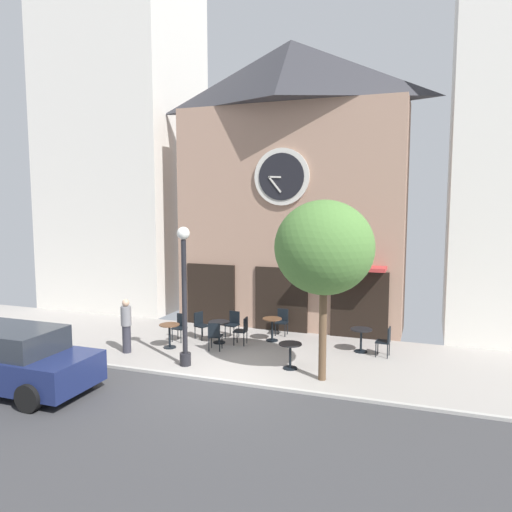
# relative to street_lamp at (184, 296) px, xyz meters

# --- Properties ---
(ground_plane) EXTENTS (27.37, 11.48, 0.13)m
(ground_plane) POSITION_rel_street_lamp_xyz_m (1.55, -1.18, -2.03)
(ground_plane) COLOR gray
(clock_building) EXTENTS (8.30, 3.22, 10.41)m
(clock_building) POSITION_rel_street_lamp_xyz_m (1.48, 5.55, 3.39)
(clock_building) COLOR #9E7A66
(clock_building) RESTS_ON ground_plane
(neighbor_building_left) EXTENTS (6.07, 4.90, 14.80)m
(neighbor_building_left) POSITION_rel_street_lamp_xyz_m (-6.69, 7.00, 5.39)
(neighbor_building_left) COLOR silver
(neighbor_building_left) RESTS_ON ground_plane
(street_lamp) EXTENTS (0.36, 0.36, 3.94)m
(street_lamp) POSITION_rel_street_lamp_xyz_m (0.00, 0.00, 0.00)
(street_lamp) COLOR black
(street_lamp) RESTS_ON ground_plane
(street_tree) EXTENTS (2.55, 2.30, 4.68)m
(street_tree) POSITION_rel_street_lamp_xyz_m (3.90, 0.19, 1.45)
(street_tree) COLOR brown
(street_tree) RESTS_ON ground_plane
(cafe_table_rightmost) EXTENTS (0.64, 0.64, 0.76)m
(cafe_table_rightmost) POSITION_rel_street_lamp_xyz_m (-1.27, 1.34, -1.49)
(cafe_table_rightmost) COLOR black
(cafe_table_rightmost) RESTS_ON ground_plane
(cafe_table_near_door) EXTENTS (0.69, 0.69, 0.72)m
(cafe_table_near_door) POSITION_rel_street_lamp_xyz_m (-0.00, 2.36, -1.50)
(cafe_table_near_door) COLOR black
(cafe_table_near_door) RESTS_ON ground_plane
(cafe_table_near_curb) EXTENTS (0.65, 0.65, 0.77)m
(cafe_table_near_curb) POSITION_rel_street_lamp_xyz_m (1.57, 3.17, -1.48)
(cafe_table_near_curb) COLOR black
(cafe_table_near_curb) RESTS_ON ground_plane
(cafe_table_center_left) EXTENTS (0.64, 0.64, 0.72)m
(cafe_table_center_left) POSITION_rel_street_lamp_xyz_m (2.88, 0.73, -1.52)
(cafe_table_center_left) COLOR black
(cafe_table_center_left) RESTS_ON ground_plane
(cafe_table_leftmost) EXTENTS (0.67, 0.67, 0.73)m
(cafe_table_leftmost) POSITION_rel_street_lamp_xyz_m (4.53, 2.95, -1.50)
(cafe_table_leftmost) COLOR black
(cafe_table_leftmost) RESTS_ON ground_plane
(cafe_chair_by_entrance) EXTENTS (0.47, 0.47, 0.90)m
(cafe_chair_by_entrance) POSITION_rel_street_lamp_xyz_m (0.22, 1.54, -1.47)
(cafe_chair_by_entrance) COLOR black
(cafe_chair_by_entrance) RESTS_ON ground_plane
(cafe_chair_near_tree) EXTENTS (0.43, 0.43, 0.90)m
(cafe_chair_near_tree) POSITION_rel_street_lamp_xyz_m (-1.32, 2.17, -1.47)
(cafe_chair_near_tree) COLOR black
(cafe_chair_near_tree) RESTS_ON ground_plane
(cafe_chair_right_end) EXTENTS (0.45, 0.45, 0.90)m
(cafe_chair_right_end) POSITION_rel_street_lamp_xyz_m (0.18, 3.13, -1.47)
(cafe_chair_right_end) COLOR black
(cafe_chair_right_end) RESTS_ON ground_plane
(cafe_chair_near_lamp) EXTENTS (0.41, 0.41, 0.90)m
(cafe_chair_near_lamp) POSITION_rel_street_lamp_xyz_m (1.66, 4.04, -1.47)
(cafe_chair_near_lamp) COLOR black
(cafe_chair_near_lamp) RESTS_ON ground_plane
(cafe_chair_left_end) EXTENTS (0.43, 0.43, 0.90)m
(cafe_chair_left_end) POSITION_rel_street_lamp_xyz_m (5.29, 2.71, -1.47)
(cafe_chair_left_end) COLOR black
(cafe_chair_left_end) RESTS_ON ground_plane
(cafe_chair_facing_street) EXTENTS (0.52, 0.52, 0.90)m
(cafe_chair_facing_street) POSITION_rel_street_lamp_xyz_m (-0.82, 2.64, -1.47)
(cafe_chair_facing_street) COLOR black
(cafe_chair_facing_street) RESTS_ON ground_plane
(cafe_chair_mid_row) EXTENTS (0.43, 0.43, 0.90)m
(cafe_chair_mid_row) POSITION_rel_street_lamp_xyz_m (0.81, 2.43, -1.47)
(cafe_chair_mid_row) COLOR black
(cafe_chair_mid_row) RESTS_ON ground_plane
(pedestrian_grey) EXTENTS (0.44, 0.44, 1.67)m
(pedestrian_grey) POSITION_rel_street_lamp_xyz_m (-2.27, 0.46, -1.14)
(pedestrian_grey) COLOR #2D2D38
(pedestrian_grey) RESTS_ON ground_plane
(parked_car_navy) EXTENTS (4.30, 2.02, 1.55)m
(parked_car_navy) POSITION_rel_street_lamp_xyz_m (-3.21, -3.03, -1.24)
(parked_car_navy) COLOR navy
(parked_car_navy) RESTS_ON ground_plane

